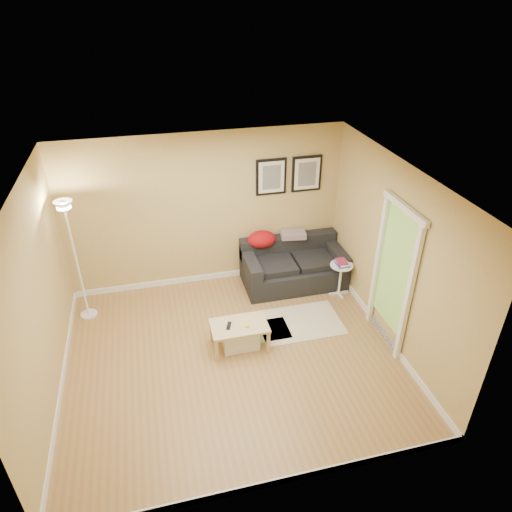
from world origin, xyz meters
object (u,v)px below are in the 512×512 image
sofa (294,264)px  side_table (340,279)px  book_stack (342,263)px  floor_lamp (77,265)px  storage_bin (240,336)px  coffee_table (239,336)px

sofa → side_table: sofa is taller
sofa → book_stack: 0.84m
side_table → book_stack: (0.00, 0.00, 0.32)m
sofa → side_table: 0.81m
sofa → floor_lamp: floor_lamp is taller
book_stack → storage_bin: bearing=-156.3°
side_table → floor_lamp: bearing=174.3°
storage_bin → side_table: bearing=24.3°
sofa → storage_bin: bearing=-132.5°
storage_bin → book_stack: size_ratio=2.21×
side_table → floor_lamp: size_ratio=0.29×
floor_lamp → sofa: bearing=1.6°
coffee_table → side_table: 2.08m
side_table → book_stack: size_ratio=2.40×
sofa → side_table: bearing=-37.8°
storage_bin → side_table: (1.87, 0.85, 0.12)m
coffee_table → floor_lamp: floor_lamp is taller
side_table → book_stack: bearing=33.1°
storage_bin → book_stack: book_stack is taller
sofa → coffee_table: sofa is taller
coffee_table → book_stack: book_stack is taller
coffee_table → storage_bin: (0.01, 0.03, -0.04)m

